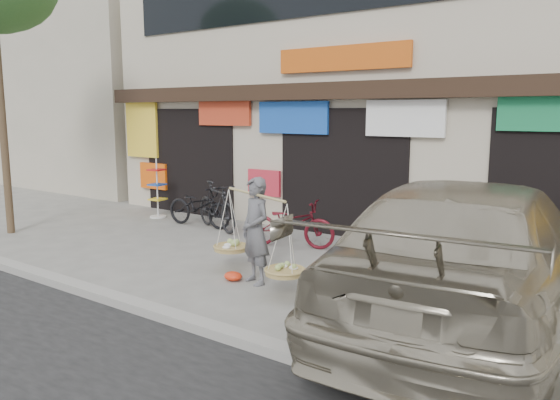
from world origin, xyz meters
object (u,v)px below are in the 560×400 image
Objects in this scene: street_vendor at (256,235)px; suv at (471,251)px; bike_1 at (217,206)px; bike_3 at (290,224)px; display_rack at (157,194)px; bike_0 at (199,206)px; bike_2 at (291,224)px.

suv is at bearing 28.35° from street_vendor.
bike_3 is at bearing -76.48° from bike_1.
bike_3 is 1.19× the size of display_rack.
display_rack reaches higher than bike_1.
display_rack is (-1.62, 0.19, 0.12)m from bike_0.
bike_0 is at bearing 109.17° from bike_1.
bike_0 is at bearing 166.63° from street_vendor.
bike_2 is 1.00× the size of bike_3.
display_rack is at bearing 106.27° from bike_1.
bike_2 is (2.24, -0.33, -0.08)m from bike_1.
bike_2 is (-0.88, 2.20, -0.30)m from street_vendor.
bike_1 reaches higher than bike_0.
bike_1 is 2.20m from display_rack.
street_vendor is 1.16× the size of bike_0.
suv is at bearing -15.64° from display_rack.
bike_1 is 0.28× the size of suv.
street_vendor is 2.39m from bike_2.
suv is (6.24, -2.15, 0.36)m from bike_1.
street_vendor reaches higher than bike_1.
bike_0 is at bearing 64.97° from bike_2.
bike_2 is 0.01m from bike_3.
suv is 4.35× the size of display_rack.
display_rack reaches higher than bike_2.
display_rack is at bearing 174.00° from street_vendor.
bike_0 is 1.02× the size of bike_2.
street_vendor is at bearing -127.51° from bike_0.
bike_0 is at bearing 64.96° from bike_3.
suv reaches higher than street_vendor.
bike_3 is at bearing 133.24° from street_vendor.
street_vendor is 1.18× the size of bike_2.
bike_2 is at bearing -107.84° from bike_3.
bike_0 is 0.58m from bike_1.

